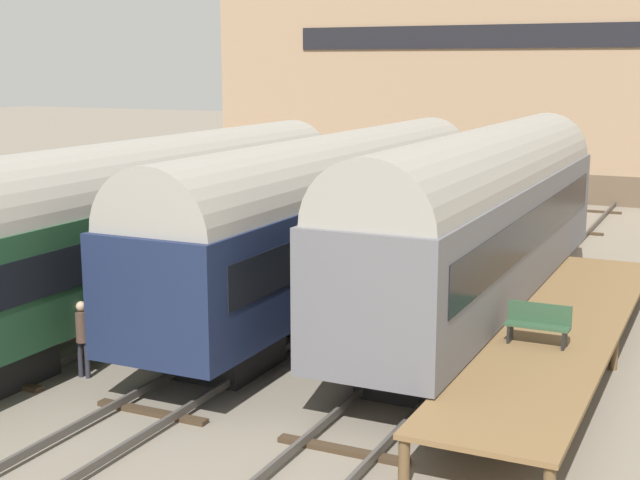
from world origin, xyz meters
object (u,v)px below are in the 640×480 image
Objects in this scene: train_car_green at (148,218)px; bench at (538,323)px; train_car_navy at (333,211)px; person_worker at (82,332)px; train_car_grey at (483,214)px.

bench is at bearing -4.38° from train_car_green.
train_car_green is 13.11× the size of bench.
train_car_navy reaches higher than bench.
train_car_navy is at bearing 70.86° from person_worker.
train_car_green is at bearing 175.62° from bench.
bench is 0.78× the size of person_worker.
train_car_navy is 0.99× the size of train_car_green.
train_car_green is 1.07× the size of train_car_grey.
train_car_grey reaches higher than train_car_navy.
train_car_navy reaches higher than person_worker.
train_car_grey is 9.51× the size of person_worker.
train_car_grey is 10.94m from person_worker.
person_worker is at bearing -71.63° from train_car_green.
bench is (6.74, -3.88, -1.44)m from train_car_navy.
train_car_navy is 4.30m from train_car_grey.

